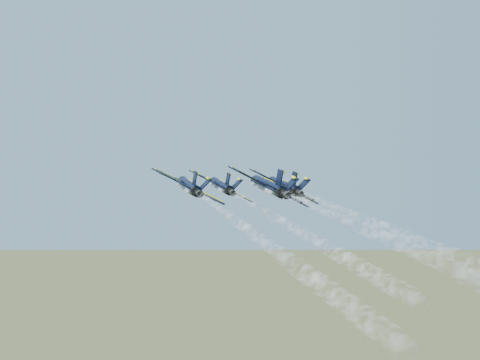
{
  "coord_description": "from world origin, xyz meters",
  "views": [
    {
      "loc": [
        -0.27,
        -110.3,
        98.01
      ],
      "look_at": [
        -0.77,
        4.87,
        98.78
      ],
      "focal_mm": 50.0,
      "sensor_mm": 36.0,
      "label": 1
    }
  ],
  "objects_px": {
    "jet_slot": "(267,186)",
    "jet_lead": "(221,186)",
    "jet_left": "(189,186)",
    "jet_right": "(283,186)"
  },
  "relations": [
    {
      "from": "jet_left",
      "to": "jet_right",
      "type": "distance_m",
      "value": 16.78
    },
    {
      "from": "jet_right",
      "to": "jet_slot",
      "type": "xyz_separation_m",
      "value": [
        -3.31,
        -16.5,
        0.0
      ]
    },
    {
      "from": "jet_lead",
      "to": "jet_slot",
      "type": "xyz_separation_m",
      "value": [
        7.85,
        -26.86,
        0.0
      ]
    },
    {
      "from": "jet_right",
      "to": "jet_left",
      "type": "bearing_deg",
      "value": -178.34
    },
    {
      "from": "jet_slot",
      "to": "jet_lead",
      "type": "bearing_deg",
      "value": 90.5
    },
    {
      "from": "jet_left",
      "to": "jet_slot",
      "type": "relative_size",
      "value": 1.0
    },
    {
      "from": "jet_lead",
      "to": "jet_right",
      "type": "height_order",
      "value": "same"
    },
    {
      "from": "jet_left",
      "to": "jet_right",
      "type": "height_order",
      "value": "same"
    },
    {
      "from": "jet_lead",
      "to": "jet_left",
      "type": "distance_m",
      "value": 16.14
    },
    {
      "from": "jet_lead",
      "to": "jet_slot",
      "type": "relative_size",
      "value": 1.0
    }
  ]
}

